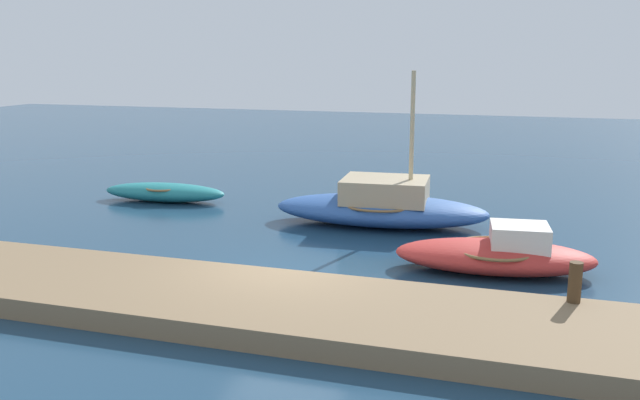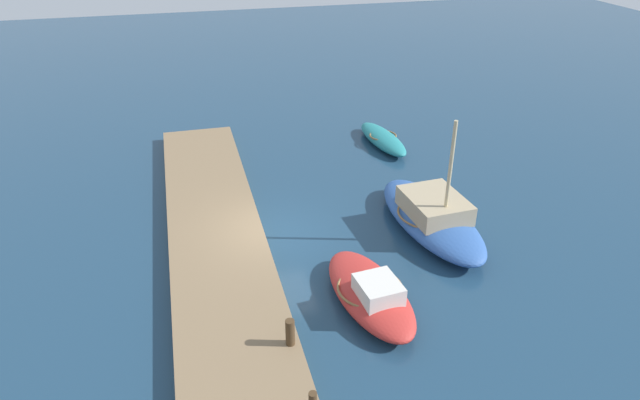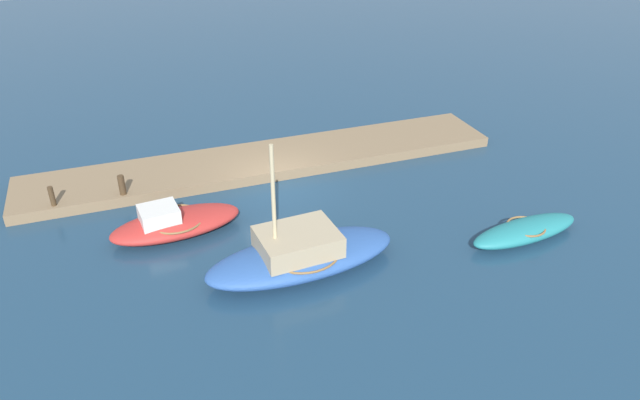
{
  "view_description": "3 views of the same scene",
  "coord_description": "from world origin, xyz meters",
  "views": [
    {
      "loc": [
        4.65,
        -12.7,
        4.69
      ],
      "look_at": [
        -0.47,
        3.84,
        0.93
      ],
      "focal_mm": 37.58,
      "sensor_mm": 36.0,
      "label": 1
    },
    {
      "loc": [
        16.16,
        -2.63,
        10.34
      ],
      "look_at": [
        -0.89,
        1.8,
        0.7
      ],
      "focal_mm": 31.85,
      "sensor_mm": 36.0,
      "label": 2
    },
    {
      "loc": [
        5.46,
        19.4,
        10.84
      ],
      "look_at": [
        -0.48,
        3.22,
        1.03
      ],
      "focal_mm": 33.54,
      "sensor_mm": 36.0,
      "label": 3
    }
  ],
  "objects": [
    {
      "name": "ground_plane",
      "position": [
        0.0,
        0.0,
        0.0
      ],
      "size": [
        84.0,
        84.0,
        0.0
      ],
      "primitive_type": "plane",
      "color": "navy"
    },
    {
      "name": "mooring_post_west",
      "position": [
        5.64,
        -0.66,
        0.77
      ],
      "size": [
        0.23,
        0.23,
        0.74
      ],
      "primitive_type": "cylinder",
      "color": "#47331E",
      "rests_on": "dock_platform"
    },
    {
      "name": "dock_platform",
      "position": [
        0.0,
        -1.96,
        0.2
      ],
      "size": [
        19.16,
        3.1,
        0.4
      ],
      "primitive_type": "cube",
      "color": "#846B4C",
      "rests_on": "ground_plane"
    },
    {
      "name": "rowboat_teal",
      "position": [
        -6.53,
        6.25,
        0.31
      ],
      "size": [
        4.2,
        1.55,
        0.6
      ],
      "rotation": [
        0.0,
        0.0,
        0.09
      ],
      "color": "teal",
      "rests_on": "ground_plane"
    },
    {
      "name": "motorboat_red",
      "position": [
        4.2,
        1.95,
        0.4
      ],
      "size": [
        4.49,
        2.25,
        1.09
      ],
      "rotation": [
        0.0,
        0.0,
        0.1
      ],
      "color": "#B72D28",
      "rests_on": "ground_plane"
    },
    {
      "name": "sailboat_blue",
      "position": [
        0.89,
        5.29,
        0.54
      ],
      "size": [
        6.12,
        2.67,
        4.28
      ],
      "rotation": [
        0.0,
        0.0,
        0.06
      ],
      "color": "#2D569E",
      "rests_on": "ground_plane"
    }
  ]
}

